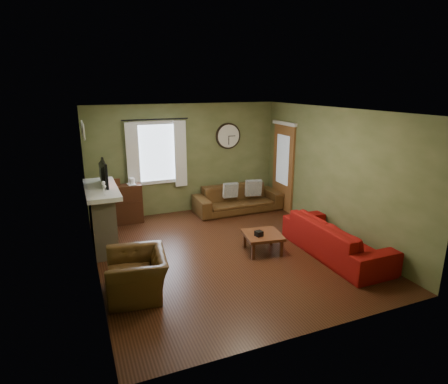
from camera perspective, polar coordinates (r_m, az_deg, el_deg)
name	(u,v)px	position (r m, az deg, el deg)	size (l,w,h in m)	color
floor	(227,252)	(7.10, 0.49, -9.09)	(4.60, 5.20, 0.00)	#391B0E
ceiling	(228,110)	(6.44, 0.54, 12.34)	(4.60, 5.20, 0.00)	white
wall_left	(91,199)	(6.17, -19.59, -1.06)	(0.00, 5.20, 2.60)	#61693B
wall_right	(333,174)	(7.81, 16.28, 2.71)	(0.00, 5.20, 2.60)	#61693B
wall_back	(185,159)	(9.04, -5.91, 5.03)	(4.60, 0.00, 2.60)	#61693B
wall_front	(314,238)	(4.50, 13.56, -6.87)	(4.60, 0.00, 2.60)	#61693B
fireplace	(102,219)	(7.50, -18.06, -3.97)	(0.40, 1.40, 1.10)	gray
firebox	(114,230)	(7.60, -16.47, -5.59)	(0.04, 0.60, 0.55)	black
mantel	(101,189)	(7.33, -18.22, 0.39)	(0.58, 1.60, 0.08)	white
tv	(100,176)	(7.43, -18.31, 2.29)	(0.60, 0.08, 0.35)	black
tv_screen	(105,173)	(7.42, -17.73, 2.77)	(0.02, 0.62, 0.36)	#994C3F
medallion_left	(84,132)	(6.77, -20.58, 8.54)	(0.28, 0.28, 0.03)	white
medallion_mid	(83,130)	(7.12, -20.71, 8.85)	(0.28, 0.28, 0.03)	white
medallion_right	(82,128)	(7.47, -20.82, 9.13)	(0.28, 0.28, 0.03)	white
window_pane	(156,153)	(8.82, -10.29, 5.90)	(1.00, 0.02, 1.30)	silver
curtain_rod	(155,119)	(8.62, -10.40, 10.83)	(0.03, 0.03, 1.50)	black
curtain_left	(133,157)	(8.64, -13.71, 5.15)	(0.28, 0.04, 1.55)	white
curtain_right	(180,154)	(8.86, -6.65, 5.77)	(0.28, 0.04, 1.55)	white
wall_clock	(228,136)	(9.28, 0.68, 8.52)	(0.64, 0.06, 0.64)	white
door	(283,168)	(9.33, 9.01, 3.68)	(0.05, 0.90, 2.10)	brown
bookshelf	(125,204)	(8.65, -14.82, -1.82)	(0.74, 0.31, 0.88)	#381B0E
book	(127,182)	(8.50, -14.51, 1.53)	(0.17, 0.23, 0.02)	#552A16
sofa_brown	(238,199)	(9.22, 2.10, -1.02)	(2.13, 0.83, 0.62)	#482E15
pillow_left	(253,188)	(9.30, 4.50, 0.62)	(0.40, 0.12, 0.40)	#95999B
pillow_right	(231,190)	(9.07, 1.00, 0.27)	(0.36, 0.11, 0.36)	#95999B
sofa_red	(336,238)	(7.14, 16.64, -6.76)	(2.25, 0.88, 0.66)	maroon
armchair	(137,274)	(5.80, -13.10, -12.13)	(0.98, 0.85, 0.63)	#482E15
coffee_table	(262,243)	(7.08, 5.88, -7.68)	(0.67, 0.67, 0.36)	#552A16
tissue_box	(259,234)	(6.89, 5.34, -6.35)	(0.12, 0.12, 0.10)	black
wine_glass_a	(105,190)	(6.73, -17.74, 0.26)	(0.07, 0.07, 0.19)	white
wine_glass_b	(104,187)	(6.90, -17.89, 0.73)	(0.07, 0.07, 0.21)	white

